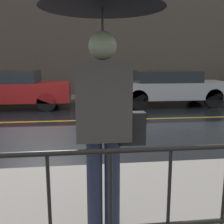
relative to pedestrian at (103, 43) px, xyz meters
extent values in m
plane|color=black|center=(-1.42, 5.27, -1.85)|extent=(80.00, 80.00, 0.00)
cube|color=slate|center=(-1.42, 9.78, -1.79)|extent=(28.00, 1.63, 0.12)
cube|color=gold|center=(-1.42, 5.27, -1.84)|extent=(25.20, 0.12, 0.01)
cube|color=#4C4238|center=(-1.42, 10.74, 0.91)|extent=(28.00, 0.30, 5.51)
cylinder|color=black|center=(-0.02, -0.70, -1.23)|extent=(0.02, 0.02, 1.01)
cylinder|color=black|center=(0.38, -0.70, -1.23)|extent=(0.02, 0.02, 1.01)
cylinder|color=black|center=(0.78, -0.70, -1.23)|extent=(0.02, 0.02, 1.01)
cylinder|color=#23283D|center=(-0.09, 0.00, -1.29)|extent=(0.15, 0.15, 0.88)
cylinder|color=#23283D|center=(0.08, 0.00, -1.29)|extent=(0.15, 0.15, 0.88)
cube|color=#47423D|center=(-0.01, 0.00, -0.50)|extent=(0.48, 0.29, 0.70)
sphere|color=gray|center=(-0.01, 0.00, -0.03)|extent=(0.24, 0.24, 0.24)
cylinder|color=#262628|center=(-0.01, 0.00, -0.11)|extent=(0.02, 0.02, 0.77)
cube|color=black|center=(0.26, 0.00, -0.76)|extent=(0.24, 0.12, 0.30)
cube|color=maroon|center=(-2.67, 7.70, -1.23)|extent=(4.11, 1.78, 0.67)
cube|color=#1E2328|center=(-2.84, 7.70, -0.68)|extent=(2.14, 1.64, 0.43)
cylinder|color=black|center=(-1.40, 8.48, -1.52)|extent=(0.66, 0.22, 0.66)
cylinder|color=black|center=(-1.40, 6.92, -1.52)|extent=(0.66, 0.22, 0.66)
cube|color=#B2B5BA|center=(3.27, 7.70, -1.23)|extent=(4.63, 1.82, 0.63)
cube|color=#1E2328|center=(3.09, 7.70, -0.70)|extent=(2.41, 1.68, 0.43)
cylinder|color=black|center=(4.71, 8.50, -1.49)|extent=(0.72, 0.22, 0.72)
cylinder|color=black|center=(4.71, 6.90, -1.49)|extent=(0.72, 0.22, 0.72)
cylinder|color=black|center=(1.84, 8.50, -1.49)|extent=(0.72, 0.22, 0.72)
cylinder|color=black|center=(1.84, 6.90, -1.49)|extent=(0.72, 0.22, 0.72)
camera|label=1|loc=(-0.19, -2.29, -0.16)|focal=42.00mm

